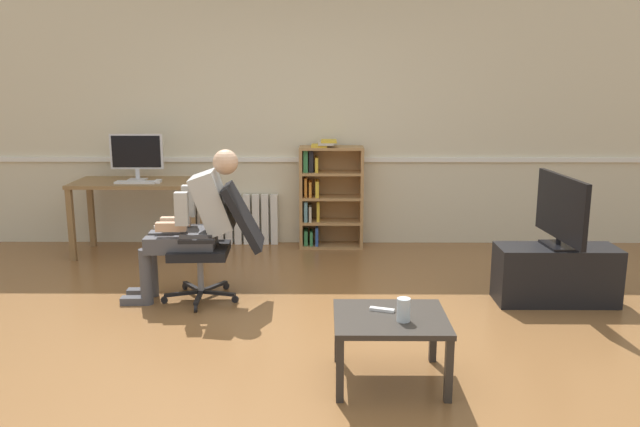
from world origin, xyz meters
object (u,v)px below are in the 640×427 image
bookshelf (327,195)px  tv_stand (556,275)px  spare_remote (382,310)px  computer_desk (138,191)px  coffee_table (390,325)px  keyboard (136,182)px  drinking_glass (404,310)px  tv_screen (561,210)px  radiator (233,219)px  person_seated (194,222)px  office_chair (219,238)px  imac_monitor (136,153)px  computer_mouse (158,181)px

bookshelf → tv_stand: size_ratio=1.21×
tv_stand → spare_remote: (-1.51, -1.29, 0.18)m
computer_desk → coffee_table: 3.65m
keyboard → drinking_glass: size_ratio=2.92×
tv_stand → drinking_glass: bearing=-134.0°
tv_screen → spare_remote: (-1.51, -1.29, -0.35)m
radiator → tv_screen: size_ratio=1.13×
tv_screen → radiator: bearing=53.0°
person_seated → tv_stand: (2.91, -0.05, -0.42)m
bookshelf → office_chair: (-0.87, -1.69, -0.04)m
drinking_glass → coffee_table: bearing=130.6°
imac_monitor → spare_remote: imac_monitor is taller
tv_screen → drinking_glass: (-1.41, -1.45, -0.29)m
computer_desk → tv_screen: 4.03m
office_chair → tv_screen: 2.73m
computer_desk → drinking_glass: 3.75m
spare_remote → tv_stand: bearing=-30.4°
radiator → tv_stand: radiator is taller
imac_monitor → drinking_glass: (2.37, -2.99, -0.55)m
computer_desk → imac_monitor: (-0.02, 0.08, 0.38)m
radiator → person_seated: 1.84m
keyboard → tv_screen: bearing=-19.4°
tv_screen → computer_mouse: bearing=65.1°
imac_monitor → office_chair: imac_monitor is taller
spare_remote → person_seated: bearing=65.2°
office_chair → drinking_glass: size_ratio=6.96×
keyboard → tv_stand: size_ratio=0.42×
computer_mouse → tv_stand: size_ratio=0.11×
keyboard → person_seated: 1.52m
computer_desk → office_chair: office_chair is taller
keyboard → office_chair: (1.02, -1.26, -0.25)m
office_chair → drinking_glass: (1.31, -1.51, -0.04)m
radiator → drinking_glass: radiator is taller
computer_mouse → tv_screen: (3.52, -1.34, -0.01)m
person_seated → spare_remote: bearing=43.8°
imac_monitor → coffee_table: bearing=-51.6°
imac_monitor → spare_remote: size_ratio=3.58×
radiator → keyboard: bearing=-149.0°
imac_monitor → coffee_table: 3.77m
radiator → tv_screen: bearing=-32.9°
coffee_table → bookshelf: bearing=96.7°
imac_monitor → office_chair: 1.89m
computer_mouse → tv_screen: 3.77m
bookshelf → office_chair: size_ratio=1.20×
tv_stand → bookshelf: bearing=136.5°
imac_monitor → tv_screen: (3.78, -1.53, -0.26)m
computer_mouse → radiator: size_ratio=0.10×
tv_stand → radiator: bearing=147.1°
computer_desk → imac_monitor: imac_monitor is taller
spare_remote → bookshelf: bearing=25.2°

